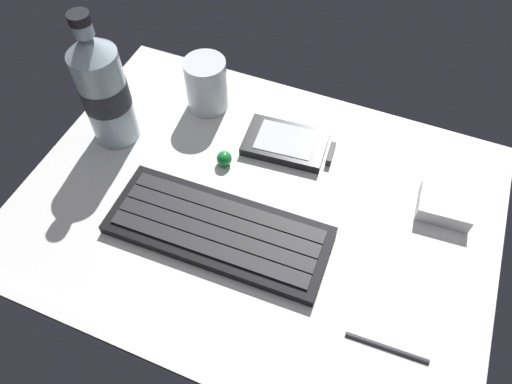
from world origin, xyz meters
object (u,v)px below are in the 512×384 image
object	(u,v)px
water_bottle	(103,89)
charger_block	(445,205)
handheld_device	(290,144)
stylus_pen	(387,347)
juice_cup	(207,86)
keyboard	(218,230)
trackball_mouse	(224,159)

from	to	relation	value
water_bottle	charger_block	world-z (taller)	water_bottle
handheld_device	stylus_pen	bearing A→B (deg)	-49.66
handheld_device	juice_cup	xyz separation A→B (cm)	(-15.02, 3.51, 3.18)
water_bottle	charger_block	size ratio (longest dim) A/B	2.97
keyboard	water_bottle	world-z (taller)	water_bottle
stylus_pen	keyboard	bearing A→B (deg)	162.15
keyboard	charger_block	size ratio (longest dim) A/B	4.18
handheld_device	stylus_pen	xyz separation A→B (cm)	(20.42, -24.05, -0.38)
keyboard	stylus_pen	world-z (taller)	keyboard
water_bottle	keyboard	bearing A→B (deg)	-25.16
charger_block	trackball_mouse	size ratio (longest dim) A/B	3.18
water_bottle	charger_block	bearing A→B (deg)	5.55
stylus_pen	trackball_mouse	bearing A→B (deg)	145.45
juice_cup	charger_block	bearing A→B (deg)	-9.27
juice_cup	charger_block	xyz separation A→B (cm)	(38.13, -6.23, -2.71)
handheld_device	juice_cup	bearing A→B (deg)	166.87
water_bottle	trackball_mouse	distance (cm)	19.10
handheld_device	charger_block	distance (cm)	23.27
trackball_mouse	stylus_pen	bearing A→B (deg)	-31.98
juice_cup	water_bottle	bearing A→B (deg)	-132.52
handheld_device	trackball_mouse	bearing A→B (deg)	-139.62
keyboard	stylus_pen	xyz separation A→B (cm)	(23.89, -6.53, -0.46)
juice_cup	trackball_mouse	size ratio (longest dim) A/B	3.86
water_bottle	trackball_mouse	world-z (taller)	water_bottle
stylus_pen	charger_block	bearing A→B (deg)	80.26
trackball_mouse	keyboard	bearing A→B (deg)	-69.18
water_bottle	charger_block	distance (cm)	48.98
keyboard	water_bottle	xyz separation A→B (cm)	(-21.55, 10.12, 8.20)
juice_cup	water_bottle	size ratio (longest dim) A/B	0.41
keyboard	charger_block	xyz separation A→B (cm)	(26.58, 14.80, 0.39)
juice_cup	water_bottle	distance (cm)	15.65
handheld_device	water_bottle	size ratio (longest dim) A/B	0.64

